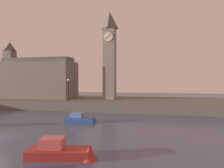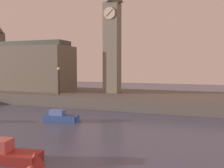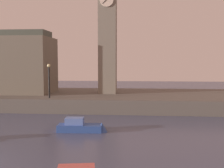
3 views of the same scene
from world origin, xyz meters
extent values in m
cube|color=#5B544C|center=(0.00, 20.00, 0.75)|extent=(70.00, 12.00, 1.50)
cube|color=slate|center=(6.06, 20.07, 7.77)|extent=(2.10, 2.10, 12.53)
cylinder|color=beige|center=(6.06, 18.96, 12.48)|extent=(1.60, 0.12, 1.60)
cube|color=black|center=(6.06, 18.89, 12.48)|extent=(0.98, 0.04, 0.91)
cylinder|color=black|center=(0.29, 15.19, 3.13)|extent=(0.16, 0.16, 3.26)
sphere|color=#F2E099|center=(0.29, 15.19, 4.94)|extent=(0.36, 0.36, 0.36)
cube|color=#2D4C93|center=(5.13, 7.52, 0.27)|extent=(3.46, 1.29, 0.54)
cube|color=#5B7AC1|center=(4.72, 7.52, 0.81)|extent=(1.43, 0.86, 0.54)
cone|color=#2D4C93|center=(6.84, 7.52, 0.30)|extent=(1.07, 1.07, 0.85)
camera|label=1|loc=(13.28, -14.10, 5.03)|focal=31.17mm
camera|label=2|loc=(17.80, -13.64, 5.48)|focal=40.18mm
camera|label=3|loc=(9.28, -12.70, 5.44)|focal=43.30mm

